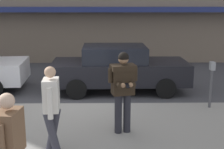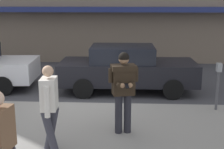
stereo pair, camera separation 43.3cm
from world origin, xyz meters
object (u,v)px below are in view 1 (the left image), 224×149
(parked_sedan_mid, at_px, (119,68))
(pedestrian_dark_coat, at_px, (10,146))
(pedestrian_in_light_coat, at_px, (52,105))
(man_texting_on_phone, at_px, (123,84))
(parking_meter, at_px, (211,78))

(parked_sedan_mid, relative_size, pedestrian_dark_coat, 2.66)
(parked_sedan_mid, xyz_separation_m, pedestrian_in_light_coat, (-1.41, -4.72, 0.32))
(parked_sedan_mid, relative_size, man_texting_on_phone, 2.51)
(parked_sedan_mid, distance_m, parking_meter, 3.23)
(parking_meter, bearing_deg, pedestrian_in_light_coat, -145.99)
(pedestrian_dark_coat, bearing_deg, pedestrian_in_light_coat, 81.22)
(parked_sedan_mid, relative_size, pedestrian_in_light_coat, 2.66)
(pedestrian_dark_coat, bearing_deg, parked_sedan_mid, 75.39)
(man_texting_on_phone, distance_m, pedestrian_dark_coat, 3.08)
(man_texting_on_phone, relative_size, pedestrian_in_light_coat, 1.06)
(pedestrian_in_light_coat, xyz_separation_m, pedestrian_dark_coat, (-0.26, -1.67, 0.00))
(parked_sedan_mid, height_order, man_texting_on_phone, man_texting_on_phone)
(pedestrian_in_light_coat, distance_m, parking_meter, 4.62)
(parked_sedan_mid, height_order, parking_meter, parked_sedan_mid)
(parked_sedan_mid, distance_m, man_texting_on_phone, 3.80)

